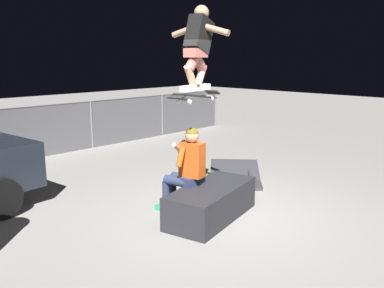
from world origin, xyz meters
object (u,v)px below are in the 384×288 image
at_px(skateboard, 196,96).
at_px(person_sitting_on_ledge, 186,167).
at_px(ledge_box_main, 211,202).
at_px(kicker_ramp, 235,177).
at_px(skater_airborne, 198,44).

bearing_deg(skateboard, person_sitting_on_ledge, 85.16).
relative_size(ledge_box_main, person_sitting_on_ledge, 1.20).
relative_size(person_sitting_on_ledge, kicker_ramp, 0.82).
height_order(skateboard, kicker_ramp, skateboard).
relative_size(ledge_box_main, skateboard, 1.51).
height_order(ledge_box_main, kicker_ramp, ledge_box_main).
bearing_deg(skater_airborne, kicker_ramp, 21.91).
xyz_separation_m(person_sitting_on_ledge, skateboard, (-0.02, -0.21, 1.04)).
bearing_deg(skateboard, ledge_box_main, -45.92).
bearing_deg(skater_airborne, ledge_box_main, -59.38).
height_order(person_sitting_on_ledge, kicker_ramp, person_sitting_on_ledge).
distance_m(ledge_box_main, person_sitting_on_ledge, 0.63).
xyz_separation_m(ledge_box_main, skateboard, (-0.16, 0.16, 1.52)).
bearing_deg(skater_airborne, person_sitting_on_ledge, 100.68).
xyz_separation_m(person_sitting_on_ledge, kicker_ramp, (1.84, 0.52, -0.67)).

